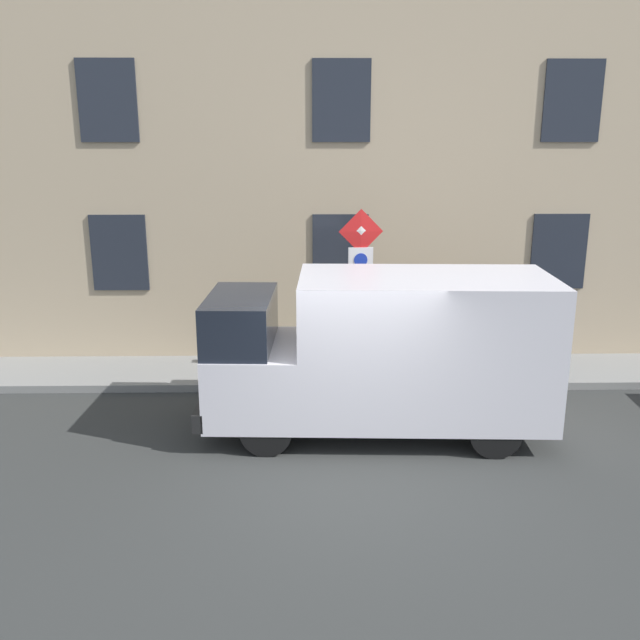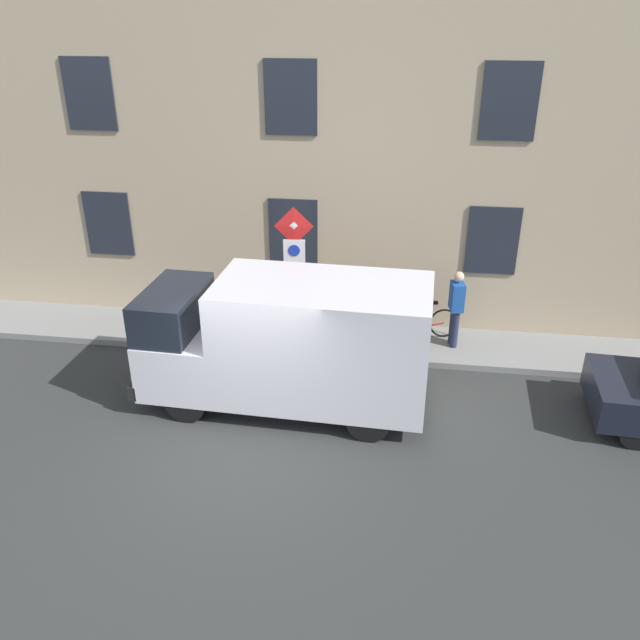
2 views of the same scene
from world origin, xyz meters
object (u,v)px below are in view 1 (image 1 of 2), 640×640
Objects in this scene: delivery_van at (384,350)px; bicycle_red at (489,345)px; bicycle_blue at (450,345)px; litter_bin at (290,355)px; pedestrian at (532,322)px; sign_post_stacked at (360,272)px; bicycle_orange at (411,345)px.

delivery_van reaches higher than bicycle_red.
delivery_van is 3.14× the size of bicycle_blue.
delivery_van reaches higher than litter_bin.
pedestrian reaches higher than bicycle_red.
bicycle_blue is at bearing -8.69° from bicycle_red.
sign_post_stacked is 2.11m from delivery_van.
sign_post_stacked reaches higher than delivery_van.
bicycle_blue is (0.95, -1.88, -1.68)m from sign_post_stacked.
sign_post_stacked is at bearing 1.79° from pedestrian.
litter_bin is at bearing 25.86° from bicycle_orange.
delivery_van is 3.83m from bicycle_red.
delivery_van is at bearing -172.70° from sign_post_stacked.
litter_bin is (0.14, 1.26, -1.60)m from sign_post_stacked.
bicycle_orange is at bearing -70.95° from litter_bin.
sign_post_stacked is 1.77× the size of pedestrian.
bicycle_blue is 1.91× the size of litter_bin.
bicycle_red is 4.00m from litter_bin.
pedestrian is at bearing -79.04° from sign_post_stacked.
bicycle_red is (2.87, -2.41, -0.82)m from delivery_van.
delivery_van is at bearing 30.23° from pedestrian.
bicycle_orange is (2.87, -0.85, -0.82)m from delivery_van.
litter_bin is at bearing 3.14° from bicycle_red.
litter_bin is (-0.82, 2.36, 0.08)m from bicycle_orange.
bicycle_blue is (2.87, -1.63, -0.82)m from delivery_van.
bicycle_red is at bearing -176.18° from bicycle_blue.
bicycle_red is 1.90× the size of litter_bin.
sign_post_stacked is 3.61m from pedestrian.
pedestrian is at bearing 149.00° from bicycle_red.
bicycle_red is at bearing -70.30° from sign_post_stacked.
delivery_van is at bearing -143.67° from litter_bin.
bicycle_blue is 1.00× the size of bicycle_orange.
bicycle_orange is 2.36m from pedestrian.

